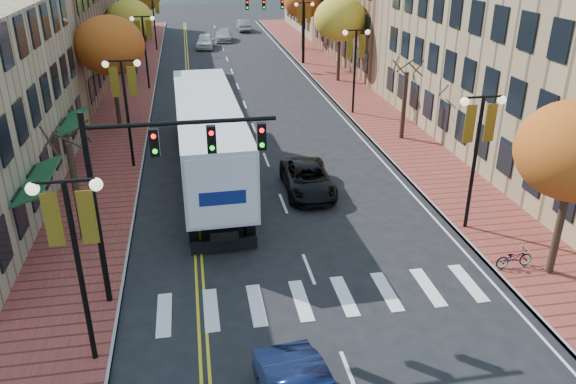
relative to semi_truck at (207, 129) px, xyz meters
name	(u,v)px	position (x,y,z in m)	size (l,w,h in m)	color
ground	(334,334)	(3.37, -14.18, -2.64)	(200.00, 200.00, 0.00)	black
sidewalk_left	(130,94)	(-5.63, 18.32, -2.57)	(4.00, 85.00, 0.15)	brown
sidewalk_right	(342,85)	(12.37, 18.32, -2.57)	(4.00, 85.00, 0.15)	brown
building_left_mid	(24,22)	(-13.63, 21.82, 2.86)	(12.00, 24.00, 11.00)	brown
building_left_far	(76,1)	(-13.63, 46.82, 2.11)	(12.00, 26.00, 9.50)	#9E8966
building_right_mid	(410,11)	(21.87, 27.82, 2.36)	(15.00, 24.00, 10.00)	brown
tree_left_a	(77,191)	(-5.63, -6.18, -0.39)	(0.28, 0.28, 4.20)	#382619
tree_left_b	(110,46)	(-5.63, 9.82, 2.81)	(4.48, 4.48, 7.21)	#382619
tree_left_c	(130,19)	(-5.63, 25.82, 2.41)	(4.16, 4.16, 6.69)	#382619
tree_right_a	(576,151)	(12.37, -12.18, 2.41)	(4.16, 4.16, 6.69)	#382619
tree_right_b	(404,106)	(12.37, 3.82, -0.39)	(0.28, 0.28, 4.20)	#382619
tree_right_c	(340,19)	(12.37, 19.82, 2.81)	(4.48, 4.48, 7.21)	#382619
tree_right_d	(303,2)	(12.37, 35.82, 2.65)	(4.35, 4.35, 7.00)	#382619
lamp_left_a	(74,238)	(-4.13, -14.18, 1.65)	(1.96, 0.36, 6.05)	black
lamp_left_b	(125,93)	(-4.13, 1.82, 1.65)	(1.96, 0.36, 6.05)	black
lamp_left_c	(144,38)	(-4.13, 19.82, 1.65)	(1.96, 0.36, 6.05)	black
lamp_left_d	(153,12)	(-4.13, 37.82, 1.65)	(1.96, 0.36, 6.05)	black
lamp_right_a	(478,137)	(10.87, -8.18, 1.65)	(1.96, 0.36, 6.05)	black
lamp_right_b	(355,55)	(10.87, 9.82, 1.65)	(1.96, 0.36, 6.05)	black
lamp_right_c	(304,21)	(10.87, 27.82, 1.65)	(1.96, 0.36, 6.05)	black
traffic_mast_near	(152,171)	(-2.11, -11.18, 2.28)	(6.10, 0.35, 7.00)	black
traffic_mast_far	(284,15)	(8.85, 27.82, 2.28)	(6.10, 0.34, 7.00)	black
semi_truck	(207,129)	(0.00, 0.00, 0.00)	(3.36, 18.14, 4.52)	black
black_suv	(308,179)	(4.83, -3.01, -1.94)	(2.34, 5.08, 1.41)	black
car_far_white	(205,41)	(1.38, 38.83, -1.83)	(1.92, 4.77, 1.63)	silver
car_far_silver	(224,35)	(3.87, 43.50, -1.92)	(2.01, 4.94, 1.43)	#ACADB4
car_far_oncoming	(243,25)	(7.13, 51.23, -1.88)	(1.60, 4.59, 1.51)	#939399
bicycle	(514,258)	(11.17, -11.62, -2.09)	(0.53, 1.53, 0.80)	gray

